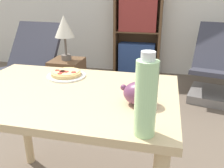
# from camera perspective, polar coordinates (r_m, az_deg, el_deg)

# --- Properties ---
(dining_table) EXTENTS (1.09, 0.72, 0.77)m
(dining_table) POSITION_cam_1_polar(r_m,az_deg,el_deg) (1.27, -10.30, -6.74)
(dining_table) COLOR #D1B27F
(dining_table) RESTS_ON ground_plane
(pizza_on_plate) EXTENTS (0.22, 0.22, 0.04)m
(pizza_on_plate) POSITION_cam_1_polar(r_m,az_deg,el_deg) (1.42, -10.93, 2.35)
(pizza_on_plate) COLOR white
(pizza_on_plate) RESTS_ON dining_table
(grape_bunch) EXTENTS (0.16, 0.12, 0.10)m
(grape_bunch) POSITION_cam_1_polar(r_m,az_deg,el_deg) (1.04, 6.74, -2.31)
(grape_bunch) COLOR #6B3856
(grape_bunch) RESTS_ON dining_table
(drink_bottle) EXTENTS (0.08, 0.08, 0.30)m
(drink_bottle) POSITION_cam_1_polar(r_m,az_deg,el_deg) (0.79, 8.14, -3.26)
(drink_bottle) COLOR #B7EAA3
(drink_bottle) RESTS_ON dining_table
(lounge_chair_near) EXTENTS (0.69, 0.82, 0.88)m
(lounge_chair_near) POSITION_cam_1_polar(r_m,az_deg,el_deg) (3.09, -19.16, 2.21)
(lounge_chair_near) COLOR slate
(lounge_chair_near) RESTS_ON ground_plane
(lounge_chair_far) EXTENTS (0.77, 0.88, 0.88)m
(lounge_chair_far) POSITION_cam_1_polar(r_m,az_deg,el_deg) (3.13, 24.21, 1.73)
(lounge_chair_far) COLOR slate
(lounge_chair_far) RESTS_ON ground_plane
(bookshelf) EXTENTS (0.70, 0.28, 1.34)m
(bookshelf) POSITION_cam_1_polar(r_m,az_deg,el_deg) (3.69, 6.16, 11.56)
(bookshelf) COLOR brown
(bookshelf) RESTS_ON ground_plane
(side_table) EXTENTS (0.34, 0.34, 0.53)m
(side_table) POSITION_cam_1_polar(r_m,az_deg,el_deg) (2.77, -10.51, 0.45)
(side_table) COLOR brown
(side_table) RESTS_ON ground_plane
(table_lamp) EXTENTS (0.21, 0.21, 0.48)m
(table_lamp) POSITION_cam_1_polar(r_m,az_deg,el_deg) (2.62, -11.41, 12.96)
(table_lamp) COLOR #665B51
(table_lamp) RESTS_ON side_table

